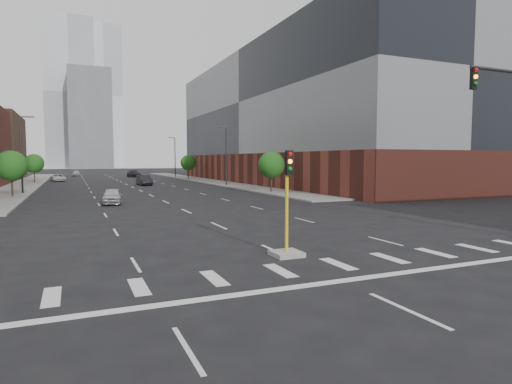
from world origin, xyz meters
TOP-DOWN VIEW (x-y plane):
  - ground at (0.00, 0.00)m, footprint 400.00×400.00m
  - sidewalk_left_far at (-15.00, 74.00)m, footprint 5.00×92.00m
  - sidewalk_right_far at (15.00, 74.00)m, footprint 5.00×92.00m
  - building_right_main at (29.50, 60.00)m, footprint 24.00×70.00m
  - tower_left at (-8.00, 220.00)m, footprint 22.00×22.00m
  - tower_right at (10.00, 260.00)m, footprint 20.00×20.00m
  - tower_mid at (0.00, 200.00)m, footprint 18.00×18.00m
  - median_traffic_signal at (0.00, 8.97)m, footprint 1.20×1.20m
  - streetlight_right_a at (13.41, 55.00)m, footprint 1.60×0.22m
  - streetlight_right_b at (13.41, 90.00)m, footprint 1.60×0.22m
  - streetlight_left at (-13.41, 50.00)m, footprint 1.60×0.22m
  - tree_left_near at (-14.00, 45.00)m, footprint 3.20×3.20m
  - tree_left_far at (-14.00, 75.00)m, footprint 3.20×3.20m
  - tree_right_near at (14.00, 40.00)m, footprint 3.20×3.20m
  - tree_right_far at (14.00, 80.00)m, footprint 3.20×3.20m
  - car_near_left at (-4.83, 34.08)m, footprint 2.22×4.39m
  - car_mid_right at (2.31, 62.15)m, footprint 1.99×4.99m
  - car_far_left at (-10.50, 80.93)m, footprint 2.97×5.13m
  - car_deep_right at (5.07, 95.77)m, footprint 2.91×5.75m
  - car_distant at (-7.15, 106.06)m, footprint 1.85×4.27m

SIDE VIEW (x-z plane):
  - ground at x=0.00m, z-range 0.00..0.00m
  - sidewalk_left_far at x=-15.00m, z-range 0.00..0.15m
  - sidewalk_right_far at x=15.00m, z-range 0.00..0.15m
  - car_far_left at x=-10.50m, z-range 0.00..1.35m
  - car_near_left at x=-4.83m, z-range 0.00..1.43m
  - car_distant at x=-7.15m, z-range 0.00..1.44m
  - car_deep_right at x=5.07m, z-range 0.00..1.60m
  - car_mid_right at x=2.31m, z-range 0.00..1.61m
  - median_traffic_signal at x=0.00m, z-range -1.23..3.17m
  - tree_left_near at x=-14.00m, z-range 0.97..5.82m
  - tree_left_far at x=-14.00m, z-range 0.97..5.82m
  - tree_right_near at x=14.00m, z-range 0.97..5.82m
  - tree_right_far at x=14.00m, z-range 0.97..5.82m
  - streetlight_right_a at x=13.41m, z-range 0.47..9.55m
  - streetlight_right_b at x=13.41m, z-range 0.47..9.55m
  - streetlight_left at x=-13.41m, z-range 0.47..9.55m
  - building_right_main at x=29.50m, z-range 0.00..22.00m
  - tower_mid at x=0.00m, z-range 0.00..44.00m
  - tower_left at x=-8.00m, z-range 0.00..70.00m
  - tower_right at x=10.00m, z-range 0.00..80.00m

